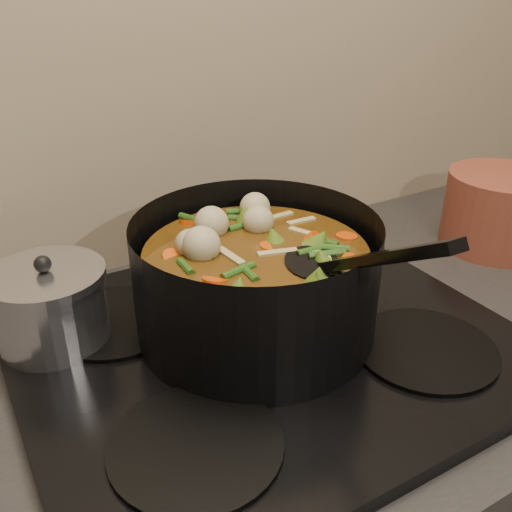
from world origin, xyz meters
TOP-DOWN VIEW (x-y plane):
  - stovetop at (0.00, 1.93)m, footprint 0.62×0.54m
  - stockpot at (0.00, 1.95)m, footprint 0.37×0.45m
  - saucepan at (-0.24, 2.06)m, footprint 0.15×0.15m
  - terracotta_crock at (0.52, 1.99)m, footprint 0.24×0.24m

SIDE VIEW (x-z plane):
  - stovetop at x=0.00m, z-range 0.91..0.93m
  - terracotta_crock at x=0.52m, z-range 0.91..1.04m
  - saucepan at x=-0.24m, z-range 0.92..1.04m
  - stockpot at x=0.00m, z-range 0.89..1.12m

